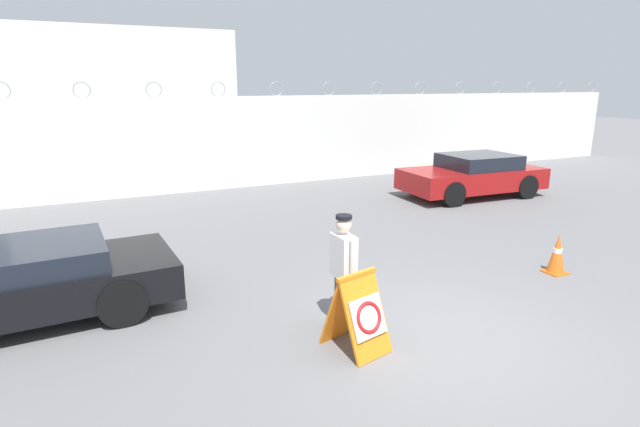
# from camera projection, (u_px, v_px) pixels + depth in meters

# --- Properties ---
(ground_plane) EXTENTS (90.00, 90.00, 0.00)m
(ground_plane) POSITION_uv_depth(u_px,v_px,m) (441.00, 337.00, 6.82)
(ground_plane) COLOR slate
(perimeter_wall) EXTENTS (36.00, 0.30, 3.42)m
(perimeter_wall) POSITION_uv_depth(u_px,v_px,m) (221.00, 143.00, 16.14)
(perimeter_wall) COLOR silver
(perimeter_wall) RESTS_ON ground_plane
(building_block) EXTENTS (7.15, 5.81, 5.04)m
(building_block) POSITION_uv_depth(u_px,v_px,m) (118.00, 108.00, 17.84)
(building_block) COLOR silver
(building_block) RESTS_ON ground_plane
(barricade_sign) EXTENTS (0.77, 0.90, 1.05)m
(barricade_sign) POSITION_uv_depth(u_px,v_px,m) (359.00, 312.00, 6.39)
(barricade_sign) COLOR orange
(barricade_sign) RESTS_ON ground_plane
(security_guard) EXTENTS (0.37, 0.61, 1.66)m
(security_guard) POSITION_uv_depth(u_px,v_px,m) (343.00, 268.00, 6.84)
(security_guard) COLOR #514C42
(security_guard) RESTS_ON ground_plane
(traffic_cone_near) EXTENTS (0.36, 0.36, 0.75)m
(traffic_cone_near) POSITION_uv_depth(u_px,v_px,m) (557.00, 254.00, 9.05)
(traffic_cone_near) COLOR orange
(traffic_cone_near) RESTS_ON ground_plane
(parked_car_front_coupe) EXTENTS (4.70, 2.10, 1.12)m
(parked_car_front_coupe) POSITION_uv_depth(u_px,v_px,m) (9.00, 284.00, 7.12)
(parked_car_front_coupe) COLOR black
(parked_car_front_coupe) RESTS_ON ground_plane
(parked_car_far_side) EXTENTS (4.43, 2.20, 1.28)m
(parked_car_far_side) POSITION_uv_depth(u_px,v_px,m) (473.00, 175.00, 15.20)
(parked_car_far_side) COLOR black
(parked_car_far_side) RESTS_ON ground_plane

